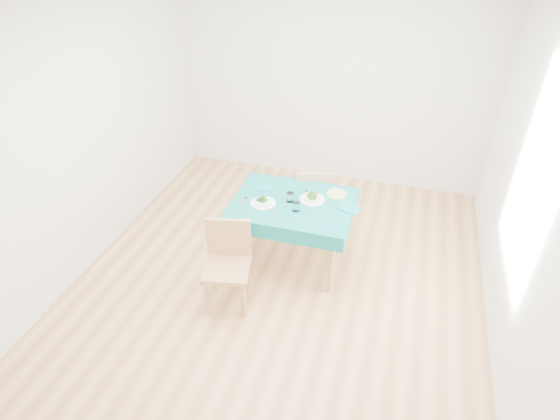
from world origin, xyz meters
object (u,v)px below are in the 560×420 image
(chair_near, at_px, (226,261))
(chair_far, at_px, (315,191))
(side_plate, at_px, (337,194))
(table, at_px, (292,233))
(bowl_near, at_px, (263,201))
(bowl_far, at_px, (312,197))

(chair_near, relative_size, chair_far, 1.02)
(side_plate, bearing_deg, table, -145.31)
(bowl_near, xyz_separation_m, bowl_far, (0.45, 0.21, 0.00))
(table, relative_size, chair_near, 1.13)
(chair_far, xyz_separation_m, side_plate, (0.31, -0.38, 0.25))
(chair_near, relative_size, bowl_near, 4.19)
(chair_near, distance_m, chair_far, 1.50)
(table, bearing_deg, side_plate, 34.69)
(bowl_near, relative_size, bowl_far, 0.99)
(bowl_near, xyz_separation_m, side_plate, (0.66, 0.38, -0.03))
(table, height_order, bowl_far, bowl_far)
(table, xyz_separation_m, chair_near, (-0.42, -0.77, 0.14))
(chair_near, bearing_deg, bowl_near, 65.18)
(bowl_far, distance_m, side_plate, 0.28)
(chair_far, bearing_deg, table, 69.93)
(bowl_near, distance_m, side_plate, 0.76)
(chair_near, relative_size, bowl_far, 4.12)
(chair_near, height_order, side_plate, chair_near)
(chair_far, height_order, bowl_near, chair_far)
(chair_near, distance_m, bowl_near, 0.72)
(bowl_far, relative_size, side_plate, 1.23)
(bowl_far, bearing_deg, bowl_near, -155.31)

